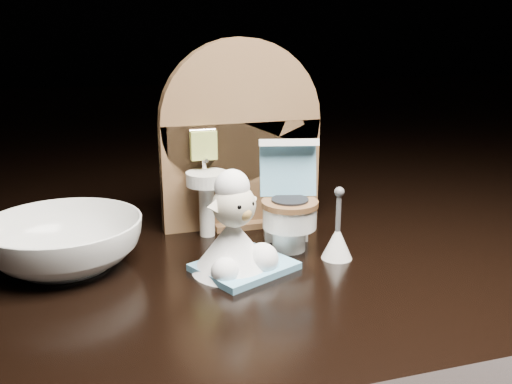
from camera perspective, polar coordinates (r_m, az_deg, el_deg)
backdrop_panel at (r=0.46m, az=-1.58°, el=4.58°), size 0.13×0.05×0.15m
toy_toilet at (r=0.42m, az=3.24°, el=-1.58°), size 0.05×0.06×0.08m
bath_mat at (r=0.39m, az=-1.18°, el=-7.46°), size 0.08×0.07×0.00m
toilet_brush at (r=0.41m, az=8.13°, el=-4.76°), size 0.02×0.02×0.05m
plush_lamb at (r=0.38m, az=-2.16°, el=-4.47°), size 0.06×0.06×0.07m
ceramic_bowl at (r=0.41m, az=-18.63°, el=-4.87°), size 0.11×0.11×0.03m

